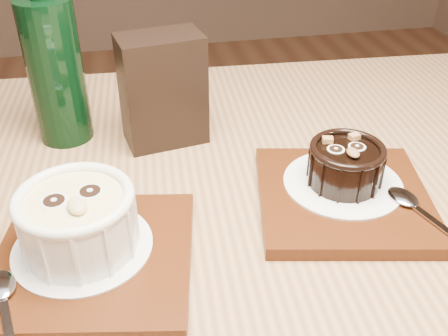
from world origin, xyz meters
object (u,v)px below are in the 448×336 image
(condiment_stand, at_px, (163,90))
(green_bottle, at_px, (55,66))
(table, at_px, (209,281))
(ramekin_white, at_px, (77,218))
(ramekin_dark, at_px, (346,163))
(tray_left, at_px, (94,259))
(tray_right, at_px, (343,198))

(condiment_stand, bearing_deg, green_bottle, 165.31)
(table, distance_m, green_bottle, 0.32)
(ramekin_white, xyz_separation_m, ramekin_dark, (0.28, 0.05, -0.01))
(table, height_order, tray_left, tray_left)
(green_bottle, bearing_deg, table, -53.83)
(tray_left, height_order, green_bottle, green_bottle)
(ramekin_white, bearing_deg, tray_right, -7.90)
(tray_left, distance_m, ramekin_white, 0.04)
(table, xyz_separation_m, tray_right, (0.15, -0.00, 0.10))
(table, relative_size, ramekin_white, 11.53)
(ramekin_dark, bearing_deg, table, -175.95)
(condiment_stand, relative_size, green_bottle, 0.55)
(condiment_stand, bearing_deg, ramekin_white, -115.42)
(tray_left, xyz_separation_m, ramekin_dark, (0.27, 0.06, 0.03))
(table, relative_size, green_bottle, 4.90)
(table, distance_m, tray_left, 0.16)
(ramekin_white, height_order, green_bottle, green_bottle)
(table, height_order, green_bottle, green_bottle)
(table, bearing_deg, ramekin_dark, 5.49)
(tray_right, bearing_deg, green_bottle, 145.28)
(tray_left, bearing_deg, ramekin_dark, 12.48)
(table, xyz_separation_m, tray_left, (-0.12, -0.04, 0.10))
(table, xyz_separation_m, green_bottle, (-0.15, 0.21, 0.19))
(table, distance_m, condiment_stand, 0.24)
(tray_left, bearing_deg, ramekin_white, 132.42)
(table, relative_size, ramekin_dark, 15.26)
(green_bottle, bearing_deg, ramekin_dark, -32.26)
(ramekin_white, bearing_deg, ramekin_dark, -4.88)
(condiment_stand, height_order, green_bottle, green_bottle)
(tray_right, bearing_deg, condiment_stand, 134.82)
(ramekin_white, relative_size, green_bottle, 0.43)
(condiment_stand, xyz_separation_m, green_bottle, (-0.13, 0.03, 0.03))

